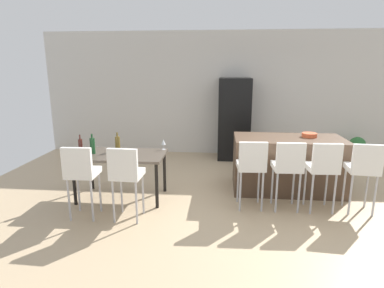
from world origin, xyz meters
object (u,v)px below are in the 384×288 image
(dining_table, at_px, (121,158))
(bar_chair_middle, at_px, (288,165))
(wine_bottle_far, at_px, (118,144))
(refrigerator, at_px, (234,119))
(dining_chair_far, at_px, (126,172))
(fruit_bowl, at_px, (309,135))
(kitchen_island, at_px, (287,164))
(bar_chair_right, at_px, (323,166))
(bar_chair_left, at_px, (252,164))
(dining_chair_near, at_px, (81,171))
(bar_chair_far, at_px, (364,167))
(potted_plant, at_px, (357,147))
(wine_bottle_right, at_px, (81,146))
(wine_bottle_left, at_px, (92,146))
(wine_glass_middle, at_px, (163,142))

(dining_table, bearing_deg, bar_chair_middle, -5.04)
(wine_bottle_far, xyz_separation_m, refrigerator, (1.96, 2.39, 0.05))
(dining_chair_far, distance_m, fruit_bowl, 3.13)
(dining_chair_far, bearing_deg, bar_chair_middle, 13.31)
(kitchen_island, height_order, bar_chair_right, bar_chair_right)
(bar_chair_left, height_order, dining_chair_near, same)
(bar_chair_far, height_order, potted_plant, bar_chair_far)
(kitchen_island, height_order, fruit_bowl, fruit_bowl)
(dining_chair_far, relative_size, wine_bottle_right, 3.43)
(dining_table, bearing_deg, dining_chair_far, -67.50)
(dining_table, distance_m, wine_bottle_right, 0.65)
(wine_bottle_left, distance_m, fruit_bowl, 3.58)
(bar_chair_left, bearing_deg, bar_chair_far, 0.00)
(bar_chair_left, distance_m, wine_bottle_right, 2.66)
(wine_bottle_far, distance_m, fruit_bowl, 3.21)
(bar_chair_far, xyz_separation_m, dining_table, (-3.60, 0.22, -0.03))
(dining_chair_far, xyz_separation_m, wine_bottle_right, (-0.94, 0.71, 0.16))
(dining_chair_far, relative_size, wine_bottle_left, 3.31)
(dining_chair_near, bearing_deg, bar_chair_left, 12.74)
(dining_chair_near, bearing_deg, bar_chair_far, 7.71)
(bar_chair_middle, relative_size, dining_chair_far, 1.00)
(wine_bottle_left, bearing_deg, kitchen_island, 11.40)
(dining_table, relative_size, wine_glass_middle, 8.04)
(kitchen_island, relative_size, wine_bottle_far, 5.82)
(bar_chair_middle, bearing_deg, dining_chair_near, -169.52)
(dining_chair_near, xyz_separation_m, wine_bottle_far, (0.22, 0.91, 0.17))
(kitchen_island, distance_m, dining_chair_far, 2.78)
(dining_chair_far, height_order, wine_glass_middle, dining_chair_far)
(bar_chair_middle, relative_size, potted_plant, 1.90)
(dining_table, bearing_deg, fruit_bowl, 12.82)
(bar_chair_middle, xyz_separation_m, dining_table, (-2.55, 0.22, -0.03))
(bar_chair_middle, xyz_separation_m, bar_chair_far, (1.05, 0.00, 0.00))
(bar_chair_left, relative_size, wine_glass_middle, 6.03)
(wine_bottle_right, height_order, refrigerator, refrigerator)
(dining_table, xyz_separation_m, wine_bottle_right, (-0.62, -0.05, 0.19))
(wine_bottle_far, bearing_deg, bar_chair_far, -5.84)
(wine_bottle_right, bearing_deg, wine_bottle_far, 20.27)
(bar_chair_right, bearing_deg, bar_chair_left, 180.00)
(wine_bottle_right, relative_size, wine_glass_middle, 1.76)
(bar_chair_middle, bearing_deg, bar_chair_far, 0.01)
(bar_chair_far, height_order, refrigerator, refrigerator)
(dining_chair_far, height_order, wine_bottle_right, dining_chair_far)
(wine_glass_middle, bearing_deg, refrigerator, 60.78)
(refrigerator, bearing_deg, wine_bottle_far, -129.41)
(bar_chair_far, bearing_deg, bar_chair_left, -180.00)
(dining_chair_far, bearing_deg, wine_glass_middle, 73.40)
(wine_bottle_far, relative_size, refrigerator, 0.17)
(bar_chair_left, height_order, potted_plant, bar_chair_left)
(bar_chair_middle, height_order, dining_chair_near, same)
(bar_chair_left, relative_size, bar_chair_right, 1.00)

